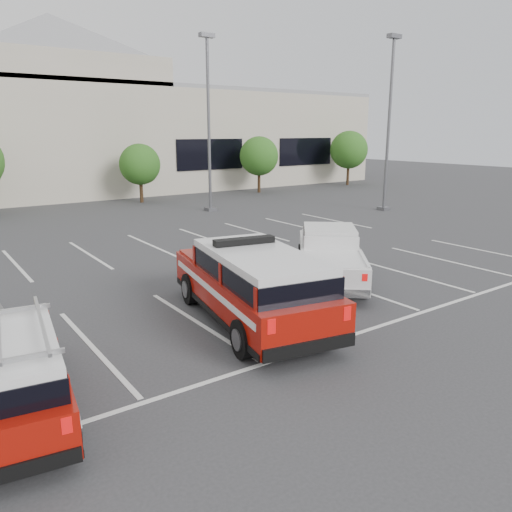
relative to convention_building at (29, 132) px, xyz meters
The scene contains 11 objects.
ground 32.21m from the convention_building, 90.33° to the right, with size 120.00×120.00×0.00m, color #333335.
stall_markings 27.77m from the convention_building, 90.38° to the right, with size 23.00×15.00×0.01m, color silver.
convention_building is the anchor object (origin of this frame).
tree_mid_right 11.20m from the convention_building, 63.43° to the right, with size 2.77×2.77×3.99m.
tree_right 17.96m from the convention_building, 33.37° to the right, with size 3.07×3.07×4.42m.
tree_far_right 26.83m from the convention_building, 21.51° to the right, with size 3.37×3.37×4.85m.
light_pole_mid 17.27m from the convention_building, 66.74° to the right, with size 0.90×0.60×10.24m.
light_pole_right 26.99m from the convention_building, 54.11° to the right, with size 0.90×0.60×10.24m.
fire_chief_suv 32.88m from the convention_building, 93.00° to the right, with size 3.32×6.36×2.13m.
white_pickup 31.31m from the convention_building, 85.26° to the right, with size 4.99×5.47×1.70m.
ladder_suv 34.93m from the convention_building, 102.72° to the right, with size 2.41×4.76×1.79m.
Camera 1 is at (-8.44, -10.67, 4.80)m, focal length 35.00 mm.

